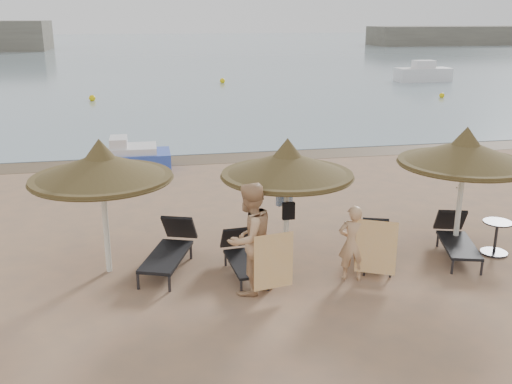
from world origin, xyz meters
TOP-DOWN VIEW (x-y plane):
  - ground at (0.00, 0.00)m, footprint 160.00×160.00m
  - sea at (0.00, 80.00)m, footprint 200.00×140.00m
  - wet_sand_strip at (0.00, 9.40)m, footprint 200.00×1.60m
  - palapa_left at (-3.38, 0.78)m, footprint 2.62×2.62m
  - palapa_center at (0.05, 0.49)m, footprint 2.55×2.55m
  - palapa_right at (3.69, 0.41)m, footprint 2.65×2.65m
  - lounger_far_left at (-2.20, 0.76)m, footprint 1.27×2.04m
  - lounger_near_left at (-0.87, 0.24)m, footprint 0.68×1.70m
  - lounger_near_right at (1.88, 0.34)m, footprint 1.05×1.69m
  - lounger_far_right at (3.57, 0.21)m, footprint 1.10×1.90m
  - side_table at (4.39, 0.08)m, footprint 0.58×0.58m
  - person_left at (-0.88, -0.58)m, footprint 1.28×1.19m
  - person_right at (1.06, -0.48)m, footprint 0.88×0.70m
  - towel_left at (-0.53, -0.93)m, footprint 0.72×0.14m
  - towel_right at (1.41, -0.73)m, footprint 0.67×0.34m
  - bag_patterned at (0.05, 0.67)m, footprint 0.34×0.21m
  - bag_dark at (0.05, 0.33)m, footprint 0.24×0.09m
  - pedal_boat at (-2.98, 8.36)m, footprint 2.33×1.39m
  - buoy_left at (-5.35, 24.30)m, footprint 0.37×0.37m
  - buoy_mid at (3.24, 31.77)m, footprint 0.38×0.38m
  - buoy_right at (14.99, 21.63)m, footprint 0.31×0.31m

SIDE VIEW (x-z plane):
  - ground at x=0.00m, z-range 0.00..0.00m
  - wet_sand_strip at x=0.00m, z-range 0.00..0.01m
  - sea at x=0.00m, z-range 0.00..0.03m
  - buoy_right at x=14.99m, z-range 0.00..0.31m
  - buoy_left at x=-5.35m, z-range 0.00..0.37m
  - buoy_mid at x=3.24m, z-range 0.00..0.38m
  - lounger_near_right at x=1.88m, z-range -0.04..0.68m
  - side_table at x=4.39m, z-range -0.02..0.68m
  - lounger_near_left at x=-0.87m, z-range -0.04..0.71m
  - lounger_far_right at x=3.57m, z-range -0.04..0.77m
  - lounger_far_left at x=-2.20m, z-range -0.04..0.82m
  - pedal_boat at x=-2.98m, z-range -0.14..0.94m
  - towel_left at x=-0.53m, z-range 0.19..1.21m
  - towel_right at x=1.41m, z-range 0.20..1.23m
  - person_right at x=1.06m, z-range 0.00..1.68m
  - bag_dark at x=0.05m, z-range 0.97..1.31m
  - person_left at x=-0.88m, z-range 0.00..2.33m
  - bag_patterned at x=0.05m, z-range 1.16..1.57m
  - palapa_center at x=0.05m, z-range 0.75..3.28m
  - palapa_left at x=-3.38m, z-range 0.77..3.37m
  - palapa_right at x=3.69m, z-range 0.78..3.40m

